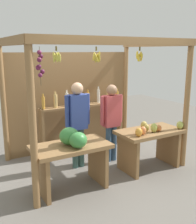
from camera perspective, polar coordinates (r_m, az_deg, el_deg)
name	(u,v)px	position (r m, az deg, el deg)	size (l,w,h in m)	color
ground_plane	(93,162)	(5.30, -1.03, -10.61)	(12.00, 12.00, 0.00)	slate
market_stall	(82,90)	(5.28, -3.39, 4.61)	(2.93, 1.99, 2.31)	olive
fruit_counter_left	(72,152)	(4.15, -5.59, -8.37)	(1.18, 0.65, 0.98)	olive
fruit_counter_right	(150,140)	(4.96, 10.87, -5.78)	(1.19, 0.64, 0.88)	olive
bottle_shelf_unit	(84,113)	(5.71, -3.07, -0.27)	(1.88, 0.22, 1.36)	olive
vendor_man	(78,118)	(4.83, -4.33, -1.22)	(0.48, 0.21, 1.57)	#3B5E58
vendor_woman	(111,117)	(5.12, 2.86, -0.96)	(0.48, 0.20, 1.50)	#375473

